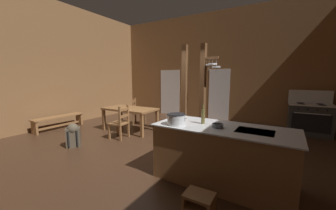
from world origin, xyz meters
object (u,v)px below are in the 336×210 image
Objects in this scene: stove_range at (309,119)px; stockpot_on_counter at (176,119)px; mixing_bowl_on_counter at (218,126)px; backpack at (73,134)px; bottle_tall_on_counter at (203,116)px; bench_along_left_wall at (59,120)px; step_stool at (199,203)px; kitchen_island at (222,155)px; dining_table at (130,111)px; ladderback_chair_by_post at (120,123)px; ladderback_chair_near_window at (138,112)px.

stove_range reaches higher than stockpot_on_counter.
mixing_bowl_on_counter is (0.65, 0.17, -0.06)m from stockpot_on_counter.
backpack is 1.78× the size of bottle_tall_on_counter.
bench_along_left_wall is 4.98m from stockpot_on_counter.
step_stool is 3.67m from backpack.
bottle_tall_on_counter is at bearing -115.65° from stove_range.
step_stool is (-0.02, -0.94, -0.29)m from kitchen_island.
stockpot_on_counter is (2.69, -1.88, 0.38)m from dining_table.
dining_table is at bearing 154.28° from kitchen_island.
bottle_tall_on_counter reaches higher than backpack.
stockpot_on_counter is at bearing -140.33° from bottle_tall_on_counter.
stove_range reaches higher than mixing_bowl_on_counter.
ladderback_chair_by_post is 1.59× the size of backpack.
bench_along_left_wall is (-5.54, 1.50, 0.13)m from step_stool.
step_stool is 2.05× the size of mixing_bowl_on_counter.
bottle_tall_on_counter reaches higher than step_stool.
dining_table is 3.46m from bottle_tall_on_counter.
stove_range is 3.65× the size of step_stool.
bottle_tall_on_counter reaches higher than kitchen_island.
step_stool is 3.57m from ladderback_chair_by_post.
stockpot_on_counter is at bearing -117.92° from stove_range.
mixing_bowl_on_counter is (3.56, 0.14, 0.65)m from backpack.
stove_range is 4.90m from stockpot_on_counter.
dining_table is (-4.97, -2.42, 0.17)m from stove_range.
bottle_tall_on_counter is at bearing 108.51° from step_stool.
mixing_bowl_on_counter is at bearing -111.57° from stove_range.
mixing_bowl_on_counter reaches higher than dining_table.
stockpot_on_counter is (2.91, -0.03, 0.71)m from backpack.
kitchen_island is 0.51m from mixing_bowl_on_counter.
backpack is at bearing 168.65° from step_stool.
ladderback_chair_near_window is at bearing 145.49° from mixing_bowl_on_counter.
kitchen_island reaches higher than step_stool.
backpack is (0.10, -2.65, -0.14)m from ladderback_chair_near_window.
ladderback_chair_near_window is at bearing 138.30° from stockpot_on_counter.
dining_table is 4.52× the size of stockpot_on_counter.
mixing_bowl_on_counter is 0.53× the size of bottle_tall_on_counter.
kitchen_island is 5.59m from bench_along_left_wall.
dining_table is at bearing -67.72° from ladderback_chair_near_window.
kitchen_island is 0.70m from bottle_tall_on_counter.
mixing_bowl_on_counter is (3.66, -2.52, 0.52)m from ladderback_chair_near_window.
stockpot_on_counter is at bearing 134.81° from step_stool.
dining_table is 0.84m from ladderback_chair_by_post.
ladderback_chair_by_post is 5.38× the size of mixing_bowl_on_counter.
ladderback_chair_near_window reaches higher than bench_along_left_wall.
stove_range is 5.52m from dining_table.
bottle_tall_on_counter is (2.74, -0.83, 0.62)m from ladderback_chair_by_post.
dining_table is at bearing 144.93° from stockpot_on_counter.
ladderback_chair_near_window is at bearing 112.28° from dining_table.
kitchen_island is 0.99m from step_stool.
dining_table is 2.45m from bench_along_left_wall.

